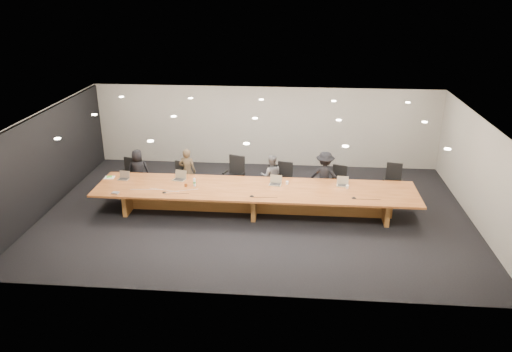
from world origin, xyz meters
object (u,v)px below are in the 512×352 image
Objects in this scene: mic_right at (354,198)px; chair_far_right at (393,182)px; chair_right at (337,183)px; water_bottle at (194,182)px; chair_mid_right at (283,180)px; conference_table at (255,196)px; chair_mid_left at (234,176)px; laptop_e at (343,182)px; paper_cup_near at (287,183)px; chair_far_left at (127,175)px; person_c at (271,176)px; av_box at (115,193)px; person_a at (138,171)px; person_b at (187,171)px; laptop_d at (275,181)px; mic_left at (164,192)px; chair_left at (179,178)px; laptop_a at (123,176)px; paper_cup_far at (347,187)px; laptop_b at (179,176)px; amber_mug at (186,185)px; person_d at (325,176)px; mic_center at (252,196)px.

chair_far_right is at bearing 52.82° from mic_right.
chair_right is 4.53× the size of water_bottle.
chair_far_right is at bearing 14.28° from chair_mid_right.
conference_table is at bearing -148.10° from chair_far_right.
laptop_e is (3.22, -0.87, 0.27)m from chair_mid_left.
paper_cup_near is (1.65, -0.90, 0.19)m from chair_mid_left.
chair_far_left is 4.51m from person_c.
av_box is at bearing -61.72° from chair_far_left.
person_a is 4.70m from paper_cup_near.
person_b is at bearing 15.97° from chair_far_left.
paper_cup_near is (5.01, -0.91, 0.28)m from chair_far_left.
person_b reaches higher than person_c.
mic_left is (-3.01, -0.82, -0.12)m from laptop_d.
chair_mid_left is (1.70, 0.09, 0.10)m from chair_left.
laptop_a is (-1.71, -0.88, 0.14)m from person_b.
person_b is at bearing 168.15° from paper_cup_far.
av_box is at bearing -146.33° from chair_mid_right.
chair_far_left is 6.65m from laptop_e.
amber_mug is at bearing -43.64° from laptop_b.
laptop_a is at bearing -162.59° from laptop_b.
laptop_a is at bearing -158.12° from chair_mid_right.
water_bottle is at bearing -145.46° from chair_right.
av_box is at bearing -78.44° from laptop_a.
laptop_b is (-0.07, -0.78, 0.16)m from person_b.
chair_right is 1.67m from mic_right.
water_bottle is at bearing 26.67° from person_d.
paper_cup_far is (-1.45, -1.11, 0.25)m from chair_far_right.
chair_mid_left is 0.81× the size of person_d.
person_d is (-0.39, -0.02, 0.23)m from chair_right.
laptop_e is (4.71, -0.03, -0.01)m from laptop_b.
chair_right is at bearing 12.25° from chair_mid_right.
chair_far_left reaches higher than water_bottle.
mic_right is (3.46, -1.72, 0.16)m from chair_mid_left.
water_bottle is 2.33× the size of amber_mug.
mic_center is (-2.50, -0.96, -0.11)m from laptop_e.
chair_far_right is 6.74m from mic_left.
water_bottle is at bearing -172.22° from paper_cup_near.
av_box is (-2.06, -0.69, -0.10)m from water_bottle.
laptop_b is 1.83× the size of av_box.
person_c is at bearing 16.63° from laptop_a.
person_a reaches higher than laptop_e.
laptop_a reaches higher than amber_mug.
water_bottle reaches higher than paper_cup_far.
person_c is (-3.64, -0.11, 0.12)m from chair_far_right.
person_c reaches higher than paper_cup_near.
paper_cup_near is at bearing 8.51° from amber_mug.
laptop_e is 2.72× the size of mic_left.
person_d reaches higher than paper_cup_near.
person_a is at bearing 144.45° from amber_mug.
chair_mid_left is 9.73× the size of mic_center.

